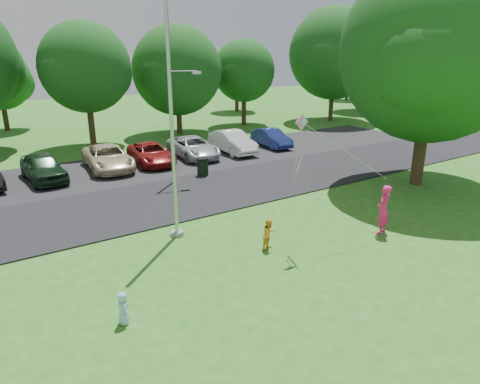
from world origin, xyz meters
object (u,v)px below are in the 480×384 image
trash_can (203,167)px  child_yellow (269,234)px  big_tree (433,55)px  kite (303,137)px  flagpole (172,126)px  street_lamp (176,116)px  child_blue (123,308)px  woman (383,210)px

trash_can → child_yellow: (-2.58, -9.44, 0.04)m
big_tree → kite: bearing=-167.4°
trash_can → kite: kite is taller
flagpole → trash_can: size_ratio=9.63×
street_lamp → child_blue: bearing=-108.2°
street_lamp → trash_can: bearing=23.4°
flagpole → woman: 8.44m
flagpole → street_lamp: flagpole is taller
big_tree → woman: 9.26m
street_lamp → kite: 9.61m
flagpole → child_blue: (-3.57, -4.30, -3.72)m
street_lamp → woman: size_ratio=3.04×
street_lamp → kite: street_lamp is taller
trash_can → child_blue: 13.71m
flagpole → big_tree: size_ratio=0.90×
street_lamp → flagpole: bearing=-102.4°
big_tree → child_blue: (-16.90, -3.28, -6.04)m
woman → child_blue: size_ratio=2.16×
child_yellow → kite: 3.57m
trash_can → child_yellow: size_ratio=0.93×
woman → kite: size_ratio=0.52×
trash_can → child_blue: trash_can is taller
child_blue → kite: size_ratio=0.24×
flagpole → street_lamp: size_ratio=1.71×
street_lamp → woman: (3.41, -10.50, -2.55)m
street_lamp → child_yellow: (-1.00, -9.19, -2.95)m
big_tree → kite: size_ratio=2.99×
flagpole → big_tree: 13.56m
street_lamp → trash_can: (1.59, 0.25, -2.99)m
flagpole → big_tree: big_tree is taller
big_tree → child_yellow: big_tree is taller
woman → trash_can: bearing=-98.8°
woman → big_tree: bearing=-173.3°
child_yellow → trash_can: bearing=54.1°
street_lamp → woman: 11.33m
flagpole → child_yellow: flagpole is taller
trash_can → kite: size_ratio=0.28×
trash_can → woman: 10.92m
child_blue → kite: 7.71m
street_lamp → child_blue: (-6.76, -10.62, -3.07)m
street_lamp → trash_can: 3.39m
street_lamp → big_tree: (10.14, -7.35, 2.97)m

